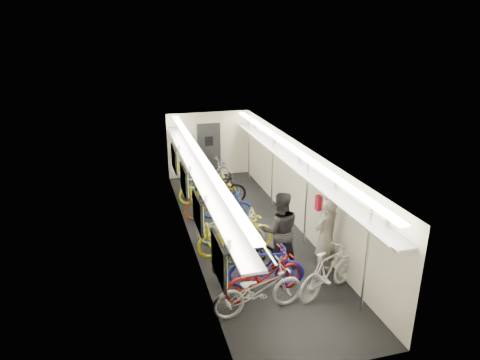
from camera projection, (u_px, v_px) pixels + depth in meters
train_car_shell at (226, 169)px, 11.56m from camera, size 10.00×10.00×10.00m
bicycle_0 at (259, 290)px, 8.28m from camera, size 1.93×0.84×0.98m
bicycle_1 at (266, 267)px, 9.05m from camera, size 1.70×0.78×0.99m
bicycle_2 at (264, 275)px, 8.79m from camera, size 1.89×0.99×0.95m
bicycle_3 at (244, 255)px, 9.60m from camera, size 1.58×0.60×0.93m
bicycle_4 at (236, 234)px, 10.43m from camera, size 2.01×0.84×1.03m
bicycle_5 at (237, 228)px, 10.77m from camera, size 1.75×1.04×1.02m
bicycle_6 at (230, 230)px, 10.77m from camera, size 1.86×1.29×0.92m
bicycle_7 at (226, 205)px, 12.25m from camera, size 1.64×1.07×0.96m
bicycle_8 at (214, 202)px, 12.43m from camera, size 1.81×0.75×0.93m
bicycle_9 at (219, 189)px, 13.31m from camera, size 1.76×0.66×1.03m
bicycle_10 at (208, 189)px, 13.42m from camera, size 1.87×0.77×0.96m
bicycle_11 at (328, 271)px, 8.84m from camera, size 1.79×1.18×1.05m
bicycle_12 at (207, 179)px, 14.14m from camera, size 2.18×1.46×1.08m
bicycle_14 at (207, 172)px, 15.06m from camera, size 1.81×0.90×0.91m
passenger_near at (326, 236)px, 9.43m from camera, size 0.80×0.67×1.86m
passenger_mid at (280, 231)px, 9.70m from camera, size 1.02×0.87×1.86m
backpack at (321, 202)px, 10.34m from camera, size 0.28×0.17×0.38m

